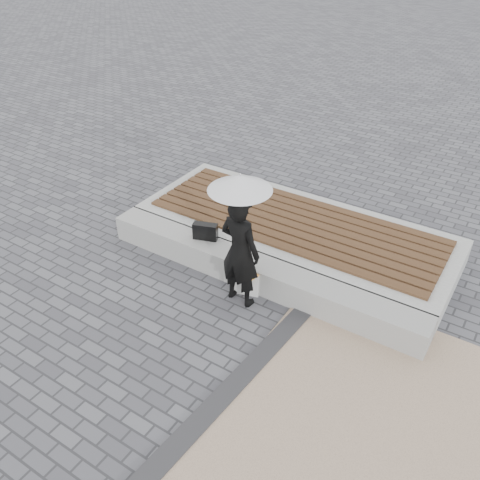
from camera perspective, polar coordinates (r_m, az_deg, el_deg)
name	(u,v)px	position (r m, az deg, el deg)	size (l,w,h in m)	color
ground	(189,351)	(6.45, -5.81, -12.33)	(80.00, 80.00, 0.00)	#525258
edging_band	(215,405)	(5.87, -2.82, -18.10)	(0.25, 5.20, 0.04)	#2D2C2F
seating_ledge	(255,272)	(7.29, 1.76, -3.60)	(5.00, 0.45, 0.40)	gray
timber_platform	(294,233)	(8.16, 6.11, 0.75)	(5.00, 2.00, 0.40)	#AEAFAA
timber_decking	(295,222)	(8.04, 6.21, 2.06)	(4.60, 1.60, 0.04)	brown
woman	(240,252)	(6.62, 0.00, -1.31)	(0.60, 0.39, 1.63)	black
parasol	(240,183)	(6.10, 0.00, 6.49)	(0.80, 0.80, 1.03)	#BCBCC1
handbag	(205,231)	(7.57, -3.93, 0.97)	(0.37, 0.13, 0.26)	black
canvas_tote	(247,282)	(7.13, 0.85, -4.79)	(0.35, 0.15, 0.36)	white
magazine	(246,274)	(6.98, 0.65, -3.80)	(0.33, 0.24, 0.01)	#EB4A38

